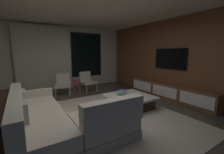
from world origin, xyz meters
TOP-DOWN VIEW (x-y plane):
  - floor at (0.00, 0.00)m, footprint 9.20×9.20m
  - back_wall_with_window at (-0.06, 3.62)m, footprint 6.60×0.30m
  - media_wall at (3.06, 0.00)m, footprint 0.12×7.80m
  - area_rug at (0.35, -0.10)m, footprint 3.20×3.80m
  - sectional_couch at (-0.94, -0.17)m, footprint 1.98×2.50m
  - coffee_table at (1.12, 0.14)m, footprint 1.16×1.16m
  - book_stack_on_coffee_table at (0.97, 0.33)m, footprint 0.24×0.22m
  - accent_chair_near_window at (0.86, 2.57)m, footprint 0.62×0.64m
  - accent_chair_by_curtain at (-0.11, 2.54)m, footprint 0.68×0.70m
  - side_stool at (0.40, 2.56)m, footprint 0.32×0.32m
  - media_console at (2.77, 0.05)m, footprint 0.46×3.10m
  - mounted_tv at (2.95, 0.25)m, footprint 0.05×1.21m

SIDE VIEW (x-z plane):
  - floor at x=0.00m, z-range 0.00..0.00m
  - area_rug at x=0.35m, z-range 0.00..0.01m
  - coffee_table at x=1.12m, z-range 0.01..0.37m
  - media_console at x=2.77m, z-range -0.01..0.51m
  - sectional_couch at x=-0.94m, z-range -0.12..0.70m
  - side_stool at x=0.40m, z-range 0.14..0.60m
  - book_stack_on_coffee_table at x=0.97m, z-range 0.36..0.49m
  - accent_chair_near_window at x=0.86m, z-range 0.04..0.82m
  - accent_chair_by_curtain at x=-0.11m, z-range 0.04..0.82m
  - back_wall_with_window at x=-0.06m, z-range -0.01..2.69m
  - media_wall at x=3.06m, z-range 0.00..2.70m
  - mounted_tv at x=2.95m, z-range 1.00..1.70m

